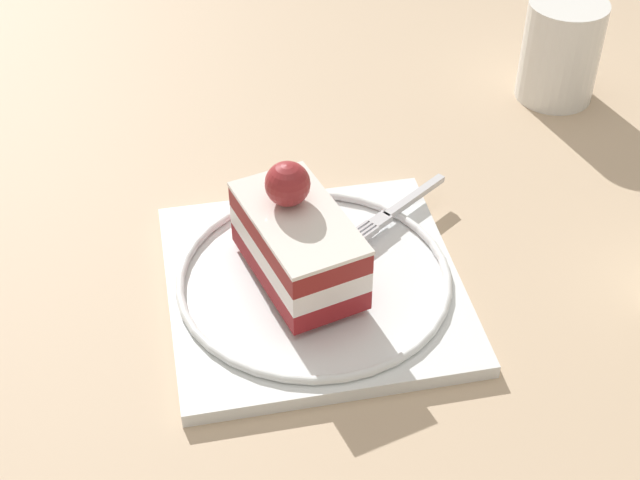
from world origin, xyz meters
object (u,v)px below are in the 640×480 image
Objects in this scene: cake_slice at (298,240)px; fork at (393,212)px; dessert_plate at (320,282)px; drink_glass_far at (560,55)px.

cake_slice is 0.09m from fork.
dessert_plate is 0.08m from fork.
cake_slice reaches higher than fork.
dessert_plate is at bearing 124.18° from fork.
fork is at bearing -63.84° from cake_slice.
dessert_plate is 2.18× the size of fork.
fork is (0.04, -0.08, -0.03)m from cake_slice.
fork is 1.09× the size of drink_glass_far.
cake_slice is at bearing 66.29° from dessert_plate.
cake_slice reaches higher than dessert_plate.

